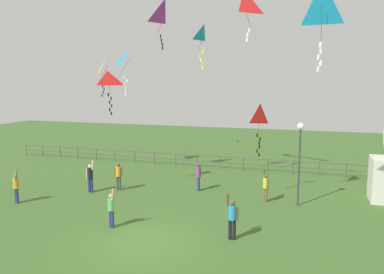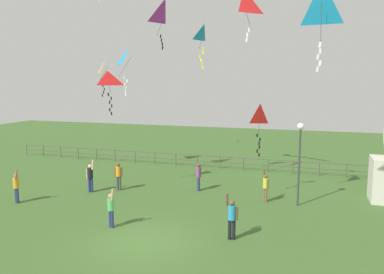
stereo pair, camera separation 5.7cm
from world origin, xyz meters
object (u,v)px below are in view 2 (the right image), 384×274
object	(u,v)px
person_1	(232,216)
kite_3	(165,13)
lamppost	(300,146)
person_4	(90,176)
person_3	(118,174)
person_6	(266,186)
kite_4	(204,35)
kite_2	(244,5)
person_0	(111,208)
kite_0	(131,59)
kite_6	(260,118)
kite_7	(107,67)
kite_8	(108,81)
kite_1	(321,4)
person_2	(16,186)
person_5	(199,175)

from	to	relation	value
person_1	kite_3	world-z (taller)	kite_3
lamppost	person_4	xyz separation A→B (m)	(-11.85, -1.20, -2.22)
person_3	person_6	distance (m)	8.76
person_4	kite_4	xyz separation A→B (m)	(6.10, 3.11, 8.28)
person_4	kite_2	bearing A→B (deg)	-5.60
person_4	kite_2	xyz separation A→B (m)	(9.14, -0.90, 9.05)
person_0	kite_0	xyz separation A→B (m)	(-3.14, 8.48, 7.09)
kite_6	kite_7	distance (m)	12.14
lamppost	kite_6	bearing A→B (deg)	166.64
kite_7	kite_8	world-z (taller)	kite_7
kite_1	kite_3	world-z (taller)	kite_3
lamppost	person_6	bearing A→B (deg)	175.79
kite_0	person_2	bearing A→B (deg)	-117.07
lamppost	person_0	size ratio (longest dim) A/B	2.40
lamppost	person_0	xyz separation A→B (m)	(-7.86, -5.77, -2.29)
kite_2	kite_7	distance (m)	12.57
person_0	person_2	bearing A→B (deg)	166.78
person_2	kite_2	distance (m)	15.06
person_2	kite_1	size ratio (longest dim) A/B	0.60
kite_0	kite_8	xyz separation A→B (m)	(0.14, -3.26, -1.44)
lamppost	kite_4	distance (m)	8.58
person_0	kite_1	distance (m)	11.93
kite_1	kite_2	xyz separation A→B (m)	(-3.42, 3.50, 0.83)
lamppost	kite_4	bearing A→B (deg)	161.67
lamppost	kite_8	world-z (taller)	kite_8
person_2	kite_1	bearing A→B (deg)	-5.24
kite_8	kite_3	bearing A→B (deg)	18.58
person_0	person_3	size ratio (longest dim) A/B	1.09
kite_3	kite_7	bearing A→B (deg)	149.76
person_3	kite_4	size ratio (longest dim) A/B	0.66
person_6	kite_1	distance (m)	10.38
person_3	kite_0	bearing A→B (deg)	99.97
kite_0	kite_2	world-z (taller)	kite_2
kite_8	lamppost	bearing A→B (deg)	2.87
person_4	person_6	distance (m)	10.22
lamppost	person_5	xyz separation A→B (m)	(-5.83, 1.10, -2.25)
kite_0	kite_1	bearing A→B (deg)	-35.37
lamppost	person_3	xyz separation A→B (m)	(-10.47, -0.30, -2.24)
person_1	kite_4	world-z (taller)	kite_4
kite_2	kite_3	distance (m)	5.61
kite_6	kite_3	bearing A→B (deg)	179.81
lamppost	kite_6	xyz separation A→B (m)	(-2.17, 0.52, 1.37)
person_3	person_5	xyz separation A→B (m)	(4.64, 1.40, -0.01)
person_4	kite_3	xyz separation A→B (m)	(4.20, 1.73, 9.38)
person_4	person_5	xyz separation A→B (m)	(6.02, 2.29, -0.03)
person_2	person_4	xyz separation A→B (m)	(2.68, 3.00, 0.04)
person_4	person_6	size ratio (longest dim) A/B	1.10
kite_3	kite_7	world-z (taller)	kite_3
person_3	person_5	world-z (taller)	person_3
person_6	kite_6	xyz separation A→B (m)	(-0.45, 0.39, 3.68)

